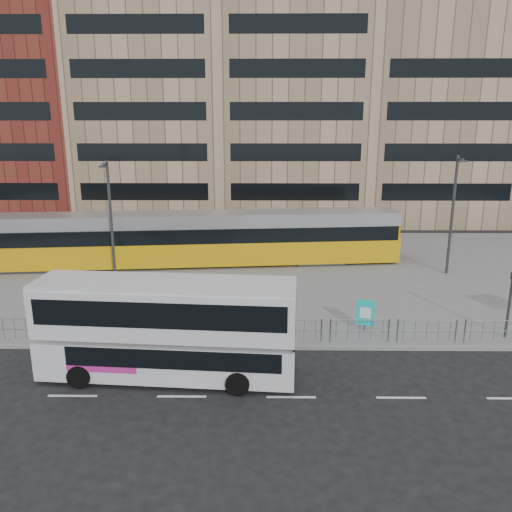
{
  "coord_description": "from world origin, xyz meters",
  "views": [
    {
      "loc": [
        0.9,
        -20.26,
        9.59
      ],
      "look_at": [
        0.61,
        6.0,
        2.69
      ],
      "focal_mm": 35.0,
      "sensor_mm": 36.0,
      "label": 1
    }
  ],
  "objects_px": {
    "double_decker_bus": "(167,326)",
    "lamp_post_west": "(110,215)",
    "lamp_post_east": "(453,210)",
    "ad_panel": "(365,313)",
    "traffic_light_west": "(126,298)",
    "pedestrian": "(116,309)",
    "traffic_light_east": "(510,296)",
    "tram": "(177,239)"
  },
  "relations": [
    {
      "from": "double_decker_bus",
      "to": "lamp_post_west",
      "type": "distance_m",
      "value": 14.17
    },
    {
      "from": "double_decker_bus",
      "to": "lamp_post_west",
      "type": "height_order",
      "value": "lamp_post_west"
    },
    {
      "from": "lamp_post_east",
      "to": "ad_panel",
      "type": "bearing_deg",
      "value": -127.37
    },
    {
      "from": "lamp_post_east",
      "to": "traffic_light_west",
      "type": "bearing_deg",
      "value": -149.86
    },
    {
      "from": "pedestrian",
      "to": "traffic_light_east",
      "type": "xyz_separation_m",
      "value": [
        18.24,
        -1.07,
        1.09
      ]
    },
    {
      "from": "double_decker_bus",
      "to": "lamp_post_west",
      "type": "xyz_separation_m",
      "value": [
        -5.78,
        12.77,
        2.07
      ]
    },
    {
      "from": "traffic_light_east",
      "to": "traffic_light_west",
      "type": "bearing_deg",
      "value": 179.61
    },
    {
      "from": "ad_panel",
      "to": "lamp_post_west",
      "type": "xyz_separation_m",
      "value": [
        -14.29,
        8.56,
        3.14
      ]
    },
    {
      "from": "lamp_post_east",
      "to": "double_decker_bus",
      "type": "bearing_deg",
      "value": -138.93
    },
    {
      "from": "ad_panel",
      "to": "traffic_light_east",
      "type": "xyz_separation_m",
      "value": [
        6.36,
        -0.57,
        1.06
      ]
    },
    {
      "from": "ad_panel",
      "to": "pedestrian",
      "type": "xyz_separation_m",
      "value": [
        -11.87,
        0.5,
        -0.03
      ]
    },
    {
      "from": "traffic_light_east",
      "to": "double_decker_bus",
      "type": "bearing_deg",
      "value": -168.11
    },
    {
      "from": "traffic_light_west",
      "to": "double_decker_bus",
      "type": "bearing_deg",
      "value": -61.58
    },
    {
      "from": "lamp_post_west",
      "to": "lamp_post_east",
      "type": "height_order",
      "value": "lamp_post_east"
    },
    {
      "from": "pedestrian",
      "to": "traffic_light_west",
      "type": "xyz_separation_m",
      "value": [
        0.93,
        -1.51,
        1.09
      ]
    },
    {
      "from": "traffic_light_west",
      "to": "ad_panel",
      "type": "bearing_deg",
      "value": -3.48
    },
    {
      "from": "tram",
      "to": "lamp_post_east",
      "type": "relative_size",
      "value": 4.07
    },
    {
      "from": "traffic_light_west",
      "to": "tram",
      "type": "bearing_deg",
      "value": 80.34
    },
    {
      "from": "pedestrian",
      "to": "traffic_light_east",
      "type": "height_order",
      "value": "traffic_light_east"
    },
    {
      "from": "traffic_light_west",
      "to": "lamp_post_east",
      "type": "xyz_separation_m",
      "value": [
        18.26,
        10.6,
        2.21
      ]
    },
    {
      "from": "double_decker_bus",
      "to": "traffic_light_west",
      "type": "relative_size",
      "value": 3.22
    },
    {
      "from": "ad_panel",
      "to": "traffic_light_east",
      "type": "bearing_deg",
      "value": 10.58
    },
    {
      "from": "tram",
      "to": "traffic_light_west",
      "type": "distance_m",
      "value": 12.56
    },
    {
      "from": "lamp_post_west",
      "to": "double_decker_bus",
      "type": "bearing_deg",
      "value": -65.66
    },
    {
      "from": "tram",
      "to": "pedestrian",
      "type": "bearing_deg",
      "value": -101.71
    },
    {
      "from": "pedestrian",
      "to": "traffic_light_east",
      "type": "relative_size",
      "value": 0.57
    },
    {
      "from": "double_decker_bus",
      "to": "ad_panel",
      "type": "xyz_separation_m",
      "value": [
        8.51,
        4.21,
        -1.07
      ]
    },
    {
      "from": "traffic_light_east",
      "to": "lamp_post_east",
      "type": "distance_m",
      "value": 10.44
    },
    {
      "from": "lamp_post_west",
      "to": "lamp_post_east",
      "type": "distance_m",
      "value": 21.64
    },
    {
      "from": "tram",
      "to": "ad_panel",
      "type": "height_order",
      "value": "tram"
    },
    {
      "from": "pedestrian",
      "to": "ad_panel",
      "type": "bearing_deg",
      "value": -69.74
    },
    {
      "from": "tram",
      "to": "traffic_light_west",
      "type": "xyz_separation_m",
      "value": [
        -0.2,
        -12.56,
        0.15
      ]
    },
    {
      "from": "traffic_light_west",
      "to": "traffic_light_east",
      "type": "bearing_deg",
      "value": -7.32
    },
    {
      "from": "pedestrian",
      "to": "traffic_light_west",
      "type": "relative_size",
      "value": 0.57
    },
    {
      "from": "lamp_post_west",
      "to": "pedestrian",
      "type": "bearing_deg",
      "value": -73.32
    },
    {
      "from": "traffic_light_west",
      "to": "lamp_post_west",
      "type": "xyz_separation_m",
      "value": [
        -3.35,
        9.57,
        2.08
      ]
    },
    {
      "from": "pedestrian",
      "to": "lamp_post_east",
      "type": "distance_m",
      "value": 21.49
    },
    {
      "from": "tram",
      "to": "lamp_post_east",
      "type": "bearing_deg",
      "value": -12.05
    },
    {
      "from": "tram",
      "to": "lamp_post_west",
      "type": "bearing_deg",
      "value": -145.76
    },
    {
      "from": "tram",
      "to": "traffic_light_east",
      "type": "bearing_deg",
      "value": -41.18
    },
    {
      "from": "ad_panel",
      "to": "lamp_post_west",
      "type": "distance_m",
      "value": 16.95
    },
    {
      "from": "traffic_light_east",
      "to": "lamp_post_west",
      "type": "bearing_deg",
      "value": 154.3
    }
  ]
}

